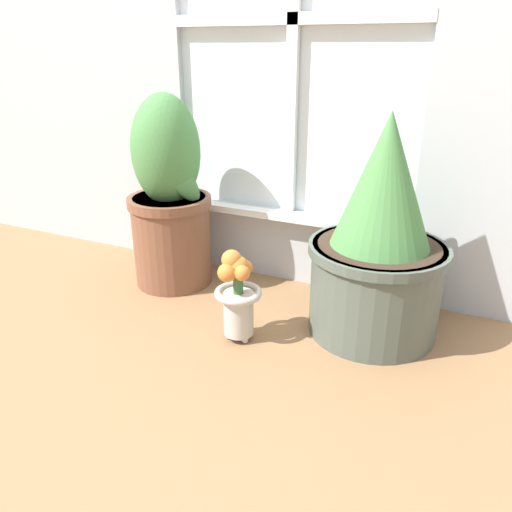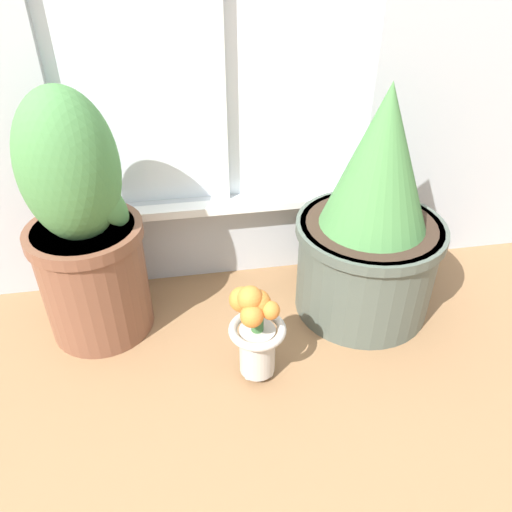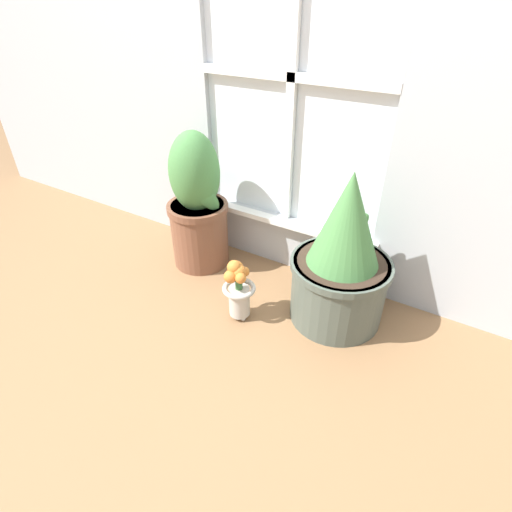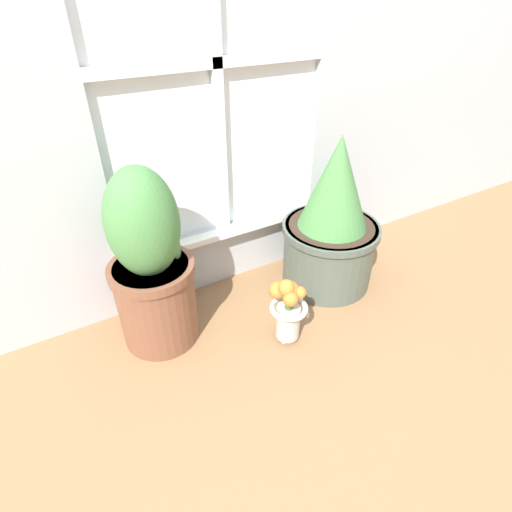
% 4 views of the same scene
% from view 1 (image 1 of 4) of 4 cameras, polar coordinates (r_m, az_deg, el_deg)
% --- Properties ---
extents(ground_plane, '(10.00, 10.00, 0.00)m').
position_cam_1_polar(ground_plane, '(1.40, -5.61, -11.92)').
color(ground_plane, olive).
extents(potted_plant_left, '(0.29, 0.29, 0.66)m').
position_cam_1_polar(potted_plant_left, '(1.75, -9.86, 6.23)').
color(potted_plant_left, brown).
rests_on(potted_plant_left, ground_plane).
extents(potted_plant_right, '(0.40, 0.40, 0.65)m').
position_cam_1_polar(potted_plant_right, '(1.45, 13.86, 1.16)').
color(potted_plant_right, '#4C564C').
rests_on(potted_plant_right, ground_plane).
extents(flower_vase, '(0.14, 0.14, 0.28)m').
position_cam_1_polar(flower_vase, '(1.42, -2.19, -4.04)').
color(flower_vase, '#BCB7AD').
rests_on(flower_vase, ground_plane).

